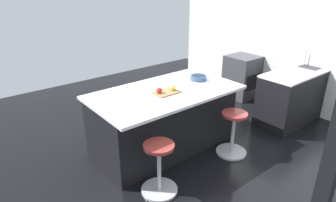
{
  "coord_description": "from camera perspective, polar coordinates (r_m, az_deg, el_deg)",
  "views": [
    {
      "loc": [
        2.4,
        2.98,
        2.39
      ],
      "look_at": [
        0.03,
        0.03,
        0.79
      ],
      "focal_mm": 31.44,
      "sensor_mm": 36.0,
      "label": 1
    }
  ],
  "objects": [
    {
      "name": "fruit_bowl",
      "position": [
        4.53,
        5.9,
        4.56
      ],
      "size": [
        0.25,
        0.25,
        0.07
      ],
      "color": "#334C6B",
      "rests_on": "kitchen_island"
    },
    {
      "name": "stool_middle",
      "position": [
        3.53,
        -1.73,
        -13.16
      ],
      "size": [
        0.44,
        0.44,
        0.65
      ],
      "color": "#B7B7BC",
      "rests_on": "ground_plane"
    },
    {
      "name": "cutting_board",
      "position": [
        4.0,
        -0.39,
        1.7
      ],
      "size": [
        0.36,
        0.24,
        0.02
      ],
      "primitive_type": "cube",
      "color": "olive",
      "rests_on": "kitchen_island"
    },
    {
      "name": "oven_range",
      "position": [
        6.41,
        14.13,
        4.63
      ],
      "size": [
        0.6,
        0.61,
        0.88
      ],
      "color": "#38383D",
      "rests_on": "ground_plane"
    },
    {
      "name": "apple_yellow",
      "position": [
        4.04,
        0.98,
        2.61
      ],
      "size": [
        0.08,
        0.08,
        0.08
      ],
      "primitive_type": "sphere",
      "color": "gold",
      "rests_on": "cutting_board"
    },
    {
      "name": "stool_by_window",
      "position": [
        4.33,
        12.44,
        -6.36
      ],
      "size": [
        0.44,
        0.44,
        0.65
      ],
      "color": "#B7B7BC",
      "rests_on": "ground_plane"
    },
    {
      "name": "kitchen_island",
      "position": [
        4.31,
        -0.81,
        -3.51
      ],
      "size": [
        2.09,
        1.15,
        0.92
      ],
      "color": "black",
      "rests_on": "ground_plane"
    },
    {
      "name": "sink_cabinet",
      "position": [
        5.78,
        24.3,
        1.43
      ],
      "size": [
        1.9,
        0.6,
        1.19
      ],
      "color": "black",
      "rests_on": "ground_plane"
    },
    {
      "name": "ground_plane",
      "position": [
        4.51,
        0.03,
        -8.98
      ],
      "size": [
        7.47,
        7.47,
        0.0
      ],
      "primitive_type": "plane",
      "color": "black"
    },
    {
      "name": "interior_partition_left",
      "position": [
        6.13,
        22.0,
        12.48
      ],
      "size": [
        0.15,
        5.27,
        2.87
      ],
      "color": "silver",
      "rests_on": "ground_plane"
    },
    {
      "name": "apple_red",
      "position": [
        3.93,
        -1.72,
        2.06
      ],
      "size": [
        0.08,
        0.08,
        0.08
      ],
      "primitive_type": "sphere",
      "color": "red",
      "rests_on": "cutting_board"
    }
  ]
}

